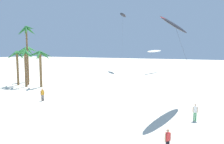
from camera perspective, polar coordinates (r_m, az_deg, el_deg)
The scene contains 11 objects.
palm_tree_0 at distance 48.51m, azimuth -21.33°, elevation 4.47°, with size 4.17×4.77×7.41m.
palm_tree_1 at distance 44.39m, azimuth -21.45°, elevation 8.95°, with size 3.89×3.79×11.19m.
palm_tree_2 at distance 44.53m, azimuth -23.60°, elevation 3.37°, with size 4.00×4.55×6.54m.
palm_tree_3 at distance 40.77m, azimuth -18.27°, elevation 3.29°, with size 4.34×4.28×6.54m.
palm_tree_4 at distance 42.04m, azimuth -21.86°, elevation 3.57°, with size 3.83×3.67×6.81m.
flying_kite_0 at distance 25.39m, azimuth 16.23°, elevation 11.59°, with size 5.24×8.86×10.38m.
flying_kite_1 at distance 70.90m, azimuth 2.86°, elevation 14.71°, with size 6.34×13.03×19.05m.
flying_kite_4 at distance 64.13m, azimuth 11.05°, elevation 5.39°, with size 4.02×13.13×6.77m.
person_foreground_walker at distance 15.42m, azimuth 14.39°, elevation -16.82°, with size 0.35×0.42×1.61m.
person_near_left at distance 22.43m, azimuth 20.96°, elevation -9.65°, with size 0.50×0.27×1.66m.
person_near_right at distance 30.21m, azimuth -17.78°, elevation -5.53°, with size 0.33×0.44×1.68m.
Camera 1 is at (11.78, -0.46, 6.82)m, focal length 34.86 mm.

